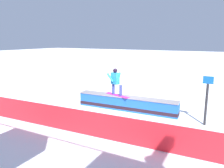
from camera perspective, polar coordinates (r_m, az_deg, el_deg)
ground_plane at (r=11.21m, az=3.68°, el=-6.75°), size 120.00×120.00×0.00m
grind_box at (r=11.12m, az=3.71°, el=-5.16°), size 5.15×0.86×0.72m
snowboarder at (r=11.12m, az=0.94°, el=0.79°), size 1.54×0.75×1.36m
safety_fence at (r=8.32m, az=-6.33°, el=-10.03°), size 13.61×0.80×0.92m
trail_marker at (r=9.79m, az=23.24°, el=-3.70°), size 0.40×0.10×2.05m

